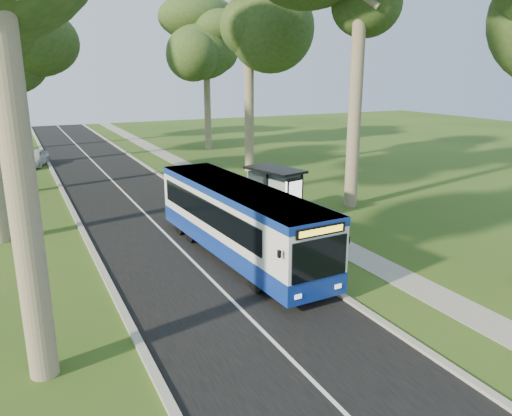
{
  "coord_description": "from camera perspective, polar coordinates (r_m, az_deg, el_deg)",
  "views": [
    {
      "loc": [
        -9.58,
        -16.46,
        7.53
      ],
      "look_at": [
        -0.11,
        2.79,
        1.6
      ],
      "focal_mm": 35.0,
      "sensor_mm": 36.0,
      "label": 1
    }
  ],
  "objects": [
    {
      "name": "tree_east_d",
      "position": [
        49.74,
        -5.75,
        18.3
      ],
      "size": [
        5.2,
        5.2,
        13.57
      ],
      "color": "#7A6B56",
      "rests_on": "ground"
    },
    {
      "name": "footpath",
      "position": [
        30.25,
        -0.74,
        1.06
      ],
      "size": [
        1.5,
        100.0,
        0.02
      ],
      "primitive_type": "cube",
      "color": "gray",
      "rests_on": "ground"
    },
    {
      "name": "bus_stop_sign",
      "position": [
        19.09,
        6.55,
        -3.26
      ],
      "size": [
        0.09,
        0.32,
        2.28
      ],
      "rotation": [
        0.0,
        0.0,
        0.11
      ],
      "color": "gray",
      "rests_on": "ground"
    },
    {
      "name": "centre_line",
      "position": [
        28.17,
        -12.76,
        -0.4
      ],
      "size": [
        0.12,
        100.0,
        0.0
      ],
      "primitive_type": "cube",
      "color": "white",
      "rests_on": "road"
    },
    {
      "name": "road",
      "position": [
        28.17,
        -12.76,
        -0.42
      ],
      "size": [
        7.0,
        100.0,
        0.02
      ],
      "primitive_type": "cube",
      "color": "black",
      "rests_on": "ground"
    },
    {
      "name": "tree_west_e",
      "position": [
        54.6,
        -26.37,
        17.93
      ],
      "size": [
        5.2,
        5.2,
        15.3
      ],
      "color": "#7A6B56",
      "rests_on": "ground"
    },
    {
      "name": "tree_west_c",
      "position": [
        34.52,
        -26.46,
        17.26
      ],
      "size": [
        5.2,
        5.2,
        12.86
      ],
      "color": "#7A6B56",
      "rests_on": "ground"
    },
    {
      "name": "ground",
      "position": [
        20.48,
        3.75,
        -6.15
      ],
      "size": [
        120.0,
        120.0,
        0.0
      ],
      "primitive_type": "plane",
      "color": "#2A4916",
      "rests_on": "ground"
    },
    {
      "name": "litter_bin",
      "position": [
        25.55,
        0.71,
        -0.48
      ],
      "size": [
        0.59,
        0.59,
        1.02
      ],
      "rotation": [
        0.0,
        0.0,
        -0.25
      ],
      "color": "black",
      "rests_on": "ground"
    },
    {
      "name": "kerb_west",
      "position": [
        27.61,
        -19.83,
        -1.18
      ],
      "size": [
        0.25,
        100.0,
        0.12
      ],
      "primitive_type": "cube",
      "color": "#9E9B93",
      "rests_on": "ground"
    },
    {
      "name": "car_white",
      "position": [
        44.57,
        -23.98,
        5.27
      ],
      "size": [
        2.69,
        4.25,
        1.35
      ],
      "primitive_type": "imported",
      "rotation": [
        0.0,
        0.0,
        -0.3
      ],
      "color": "silver",
      "rests_on": "ground"
    },
    {
      "name": "car_silver",
      "position": [
        44.37,
        -25.9,
        5.1
      ],
      "size": [
        1.98,
        4.62,
        1.48
      ],
      "primitive_type": "imported",
      "rotation": [
        0.0,
        0.0,
        -0.09
      ],
      "color": "#989A9F",
      "rests_on": "ground"
    },
    {
      "name": "bus_shelter",
      "position": [
        25.42,
        2.91,
        2.65
      ],
      "size": [
        2.41,
        3.46,
        2.7
      ],
      "rotation": [
        0.0,
        0.0,
        0.25
      ],
      "color": "black",
      "rests_on": "ground"
    },
    {
      "name": "tree_east_c",
      "position": [
        38.46,
        -0.83,
        22.66
      ],
      "size": [
        5.2,
        5.2,
        16.7
      ],
      "color": "#7A6B56",
      "rests_on": "ground"
    },
    {
      "name": "kerb_east",
      "position": [
        29.12,
        -6.08,
        0.5
      ],
      "size": [
        0.25,
        100.0,
        0.12
      ],
      "primitive_type": "cube",
      "color": "#9E9B93",
      "rests_on": "ground"
    },
    {
      "name": "bus",
      "position": [
        20.56,
        -2.07,
        -1.47
      ],
      "size": [
        3.0,
        11.39,
        2.99
      ],
      "rotation": [
        0.0,
        0.0,
        0.06
      ],
      "color": "white",
      "rests_on": "ground"
    }
  ]
}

